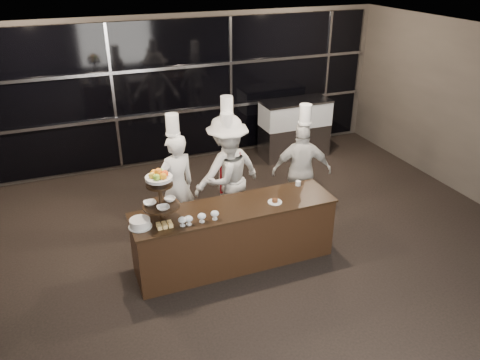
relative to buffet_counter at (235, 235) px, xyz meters
name	(u,v)px	position (x,y,z in m)	size (l,w,h in m)	color
room	(284,204)	(0.18, -1.11, 1.03)	(10.00, 10.00, 10.00)	black
window_wall	(174,92)	(0.18, 3.83, 1.04)	(8.60, 0.10, 2.80)	black
buffet_counter	(235,235)	(0.00, 0.00, 0.00)	(2.84, 0.74, 0.92)	black
display_stand	(160,192)	(-1.00, 0.00, 0.87)	(0.48, 0.48, 0.74)	black
compotes	(197,217)	(-0.60, -0.22, 0.54)	(0.54, 0.11, 0.12)	silver
layer_cake	(140,223)	(-1.30, -0.05, 0.51)	(0.30, 0.30, 0.11)	white
pastry_squares	(164,225)	(-1.01, -0.17, 0.48)	(0.20, 0.13, 0.05)	#F5CD78
small_plate	(275,201)	(0.56, -0.10, 0.47)	(0.20, 0.20, 0.05)	white
chef_cup	(298,183)	(1.11, 0.25, 0.49)	(0.08, 0.08, 0.07)	white
display_case	(295,126)	(2.60, 3.19, 0.22)	(1.47, 0.64, 1.24)	#A5A5AA
chef_a	(176,185)	(-0.56, 0.99, 0.41)	(0.71, 0.57, 2.00)	silver
chef_b	(227,179)	(0.29, 1.06, 0.35)	(0.90, 0.78, 1.90)	white
chef_c	(228,169)	(0.33, 1.18, 0.45)	(1.29, 0.92, 2.11)	silver
chef_d	(302,170)	(1.50, 0.85, 0.38)	(1.05, 0.70, 1.95)	silver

